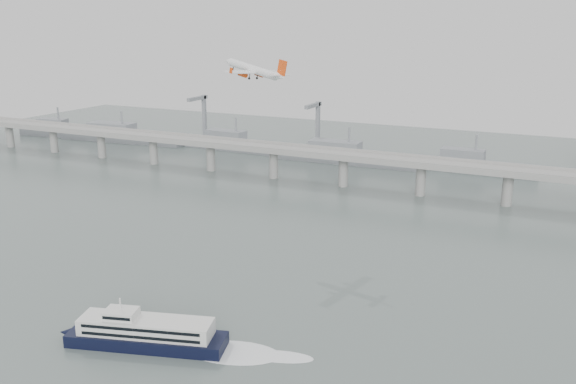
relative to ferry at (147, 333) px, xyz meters
The scene contains 5 objects.
ground 23.91m from the ferry, 44.54° to the left, with size 900.00×900.00×0.00m, color #55625F.
bridge 217.45m from the ferry, 85.88° to the left, with size 800.00×22.00×23.90m.
distant_fleet 313.84m from the ferry, 116.21° to the left, with size 453.00×60.90×40.00m.
ferry is the anchor object (origin of this frame).
airliner 127.67m from the ferry, 97.86° to the left, with size 37.01×34.06×9.83m.
Camera 1 is at (101.41, -157.25, 101.37)m, focal length 38.00 mm.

